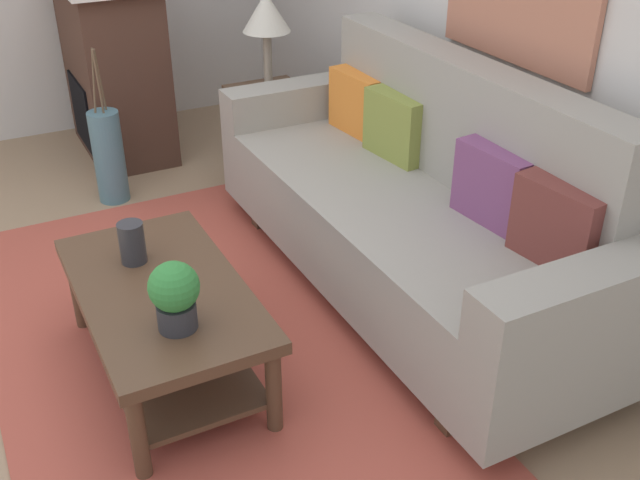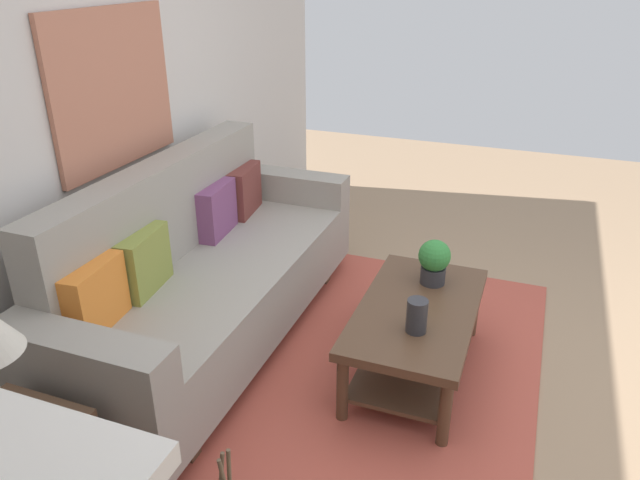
# 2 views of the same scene
# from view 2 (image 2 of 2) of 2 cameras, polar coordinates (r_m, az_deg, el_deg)

# --- Properties ---
(ground_plane) EXTENTS (9.64, 9.64, 0.00)m
(ground_plane) POSITION_cam_2_polar(r_m,az_deg,el_deg) (3.32, 14.42, -14.96)
(ground_plane) COLOR #9E7F60
(wall_back) EXTENTS (5.64, 0.10, 2.70)m
(wall_back) POSITION_cam_2_polar(r_m,az_deg,el_deg) (3.49, -20.21, 11.29)
(wall_back) COLOR silver
(wall_back) RESTS_ON ground_plane
(area_rug) EXTENTS (2.82, 1.62, 0.01)m
(area_rug) POSITION_cam_2_polar(r_m,az_deg,el_deg) (3.37, 5.79, -13.32)
(area_rug) COLOR #B24C3D
(area_rug) RESTS_ON ground_plane
(couch) EXTENTS (2.37, 0.84, 1.08)m
(couch) POSITION_cam_2_polar(r_m,az_deg,el_deg) (3.55, -10.74, -3.33)
(couch) COLOR gray
(couch) RESTS_ON ground_plane
(throw_pillow_orange) EXTENTS (0.37, 0.16, 0.32)m
(throw_pillow_orange) POSITION_cam_2_polar(r_m,az_deg,el_deg) (2.98, -20.55, -5.03)
(throw_pillow_orange) COLOR orange
(throw_pillow_orange) RESTS_ON couch
(throw_pillow_olive) EXTENTS (0.37, 0.16, 0.32)m
(throw_pillow_olive) POSITION_cam_2_polar(r_m,az_deg,el_deg) (3.23, -16.37, -1.99)
(throw_pillow_olive) COLOR olive
(throw_pillow_olive) RESTS_ON couch
(throw_pillow_plum) EXTENTS (0.37, 0.15, 0.32)m
(throw_pillow_plum) POSITION_cam_2_polar(r_m,az_deg,el_deg) (3.79, -9.80, 2.83)
(throw_pillow_plum) COLOR #7A4270
(throw_pillow_plum) RESTS_ON couch
(throw_pillow_maroon) EXTENTS (0.37, 0.16, 0.32)m
(throw_pillow_maroon) POSITION_cam_2_polar(r_m,az_deg,el_deg) (4.09, -7.20, 4.71)
(throw_pillow_maroon) COLOR brown
(throw_pillow_maroon) RESTS_ON couch
(coffee_table) EXTENTS (1.10, 0.60, 0.43)m
(coffee_table) POSITION_cam_2_polar(r_m,az_deg,el_deg) (3.29, 9.12, -7.99)
(coffee_table) COLOR #513826
(coffee_table) RESTS_ON ground_plane
(tabletop_vase) EXTENTS (0.10, 0.10, 0.17)m
(tabletop_vase) POSITION_cam_2_polar(r_m,az_deg,el_deg) (2.99, 9.18, -7.12)
(tabletop_vase) COLOR #2D2D33
(tabletop_vase) RESTS_ON coffee_table
(potted_plant_tabletop) EXTENTS (0.18, 0.18, 0.26)m
(potted_plant_tabletop) POSITION_cam_2_polar(r_m,az_deg,el_deg) (3.41, 10.78, -1.93)
(potted_plant_tabletop) COLOR #2D2D33
(potted_plant_tabletop) RESTS_ON coffee_table
(framed_painting) EXTENTS (0.94, 0.03, 0.83)m
(framed_painting) POSITION_cam_2_polar(r_m,az_deg,el_deg) (3.46, -18.98, 13.39)
(framed_painting) COLOR #B77056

